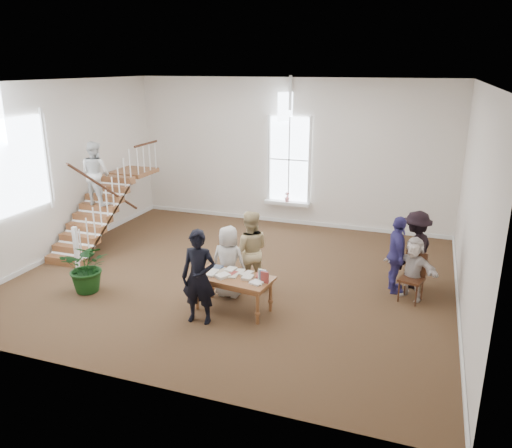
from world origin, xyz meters
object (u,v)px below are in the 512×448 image
at_px(library_table, 233,280).
at_px(floor_plant, 88,267).
at_px(woman_cluster_b, 415,250).
at_px(person_yellow, 250,251).
at_px(woman_cluster_a, 397,255).
at_px(elderly_woman, 229,262).
at_px(police_officer, 199,277).
at_px(side_chair, 413,274).
at_px(woman_cluster_c, 413,268).

distance_m(library_table, floor_plant, 3.38).
height_order(library_table, woman_cluster_b, woman_cluster_b).
height_order(person_yellow, woman_cluster_a, person_yellow).
bearing_deg(elderly_woman, woman_cluster_a, -155.78).
bearing_deg(floor_plant, woman_cluster_a, 19.19).
height_order(elderly_woman, woman_cluster_a, woman_cluster_a).
bearing_deg(person_yellow, police_officer, 58.45).
xyz_separation_m(elderly_woman, side_chair, (3.79, 1.14, -0.20)).
relative_size(person_yellow, woman_cluster_b, 1.03).
distance_m(elderly_woman, side_chair, 3.96).
xyz_separation_m(woman_cluster_a, woman_cluster_b, (0.36, 0.45, 0.01)).
bearing_deg(woman_cluster_a, floor_plant, 94.46).
height_order(police_officer, elderly_woman, police_officer).
height_order(library_table, woman_cluster_c, woman_cluster_c).
distance_m(elderly_woman, person_yellow, 0.59).
relative_size(elderly_woman, person_yellow, 0.87).
distance_m(person_yellow, side_chair, 3.56).
xyz_separation_m(police_officer, woman_cluster_b, (3.86, 3.11, -0.05)).
distance_m(police_officer, person_yellow, 1.80).
distance_m(library_table, elderly_woman, 0.69).
bearing_deg(side_chair, police_officer, -132.15).
bearing_deg(woman_cluster_b, side_chair, 26.96).
relative_size(woman_cluster_b, woman_cluster_c, 1.28).
bearing_deg(woman_cluster_a, side_chair, -140.10).
xyz_separation_m(library_table, woman_cluster_a, (3.06, 2.00, 0.20)).
height_order(woman_cluster_a, side_chair, woman_cluster_a).
xyz_separation_m(police_officer, floor_plant, (-2.93, 0.43, -0.36)).
height_order(woman_cluster_a, woman_cluster_c, woman_cluster_a).
height_order(elderly_woman, woman_cluster_c, elderly_woman).
bearing_deg(person_yellow, elderly_woman, 40.36).
bearing_deg(floor_plant, side_chair, 16.06).
bearing_deg(side_chair, elderly_woman, -146.99).
xyz_separation_m(library_table, woman_cluster_c, (3.42, 1.80, 0.02)).
relative_size(elderly_woman, woman_cluster_c, 1.15).
relative_size(woman_cluster_a, floor_plant, 1.50).
xyz_separation_m(library_table, elderly_woman, (-0.34, 0.59, 0.13)).
distance_m(person_yellow, woman_cluster_c, 3.54).
height_order(woman_cluster_b, woman_cluster_c, woman_cluster_b).
relative_size(police_officer, elderly_woman, 1.18).
xyz_separation_m(elderly_woman, floor_plant, (-3.03, -0.82, -0.21)).
distance_m(police_officer, woman_cluster_b, 4.96).
xyz_separation_m(woman_cluster_b, floor_plant, (-6.79, -2.69, -0.30)).
bearing_deg(floor_plant, person_yellow, 21.68).
bearing_deg(library_table, police_officer, -116.45).
relative_size(library_table, woman_cluster_b, 0.95).
bearing_deg(library_table, elderly_woman, 127.24).
xyz_separation_m(person_yellow, woman_cluster_c, (3.46, 0.71, -0.22)).
xyz_separation_m(library_table, side_chair, (3.45, 1.73, -0.07)).
bearing_deg(police_officer, floor_plant, 166.45).
bearing_deg(library_table, floor_plant, -168.85).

